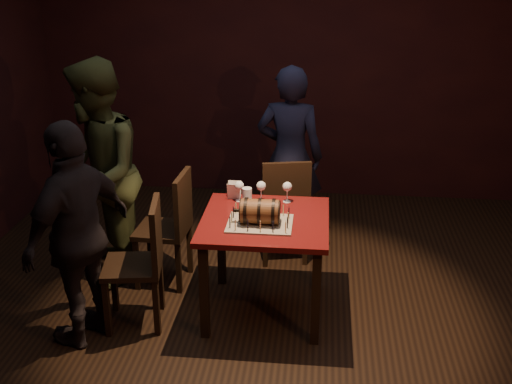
% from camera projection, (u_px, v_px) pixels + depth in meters
% --- Properties ---
extents(room_shell, '(5.04, 5.04, 2.80)m').
position_uv_depth(room_shell, '(256.00, 132.00, 4.27)').
color(room_shell, black).
rests_on(room_shell, ground).
extents(pub_table, '(0.90, 0.90, 0.75)m').
position_uv_depth(pub_table, '(265.00, 233.00, 4.58)').
color(pub_table, '#470B0D').
rests_on(pub_table, ground).
extents(cake_board, '(0.45, 0.35, 0.01)m').
position_uv_depth(cake_board, '(260.00, 224.00, 4.45)').
color(cake_board, gray).
rests_on(cake_board, pub_table).
extents(barrel_cake, '(0.33, 0.19, 0.19)m').
position_uv_depth(barrel_cake, '(260.00, 211.00, 4.42)').
color(barrel_cake, brown).
rests_on(barrel_cake, cake_board).
extents(birthday_candles, '(0.40, 0.30, 0.09)m').
position_uv_depth(birthday_candles, '(260.00, 217.00, 4.43)').
color(birthday_candles, '#ECD48D').
rests_on(birthday_candles, cake_board).
extents(wine_glass_left, '(0.07, 0.07, 0.16)m').
position_uv_depth(wine_glass_left, '(239.00, 187.00, 4.81)').
color(wine_glass_left, silver).
rests_on(wine_glass_left, pub_table).
extents(wine_glass_mid, '(0.07, 0.07, 0.16)m').
position_uv_depth(wine_glass_mid, '(261.00, 187.00, 4.80)').
color(wine_glass_mid, silver).
rests_on(wine_glass_mid, pub_table).
extents(wine_glass_right, '(0.07, 0.07, 0.16)m').
position_uv_depth(wine_glass_right, '(287.00, 188.00, 4.79)').
color(wine_glass_right, silver).
rests_on(wine_glass_right, pub_table).
extents(pint_of_ale, '(0.07, 0.07, 0.15)m').
position_uv_depth(pint_of_ale, '(247.00, 198.00, 4.71)').
color(pint_of_ale, silver).
rests_on(pint_of_ale, pub_table).
extents(menu_card, '(0.10, 0.05, 0.13)m').
position_uv_depth(menu_card, '(234.00, 191.00, 4.87)').
color(menu_card, white).
rests_on(menu_card, pub_table).
extents(chair_back, '(0.48, 0.48, 0.93)m').
position_uv_depth(chair_back, '(284.00, 205.00, 5.37)').
color(chair_back, black).
rests_on(chair_back, ground).
extents(chair_left_rear, '(0.42, 0.42, 0.93)m').
position_uv_depth(chair_left_rear, '(172.00, 222.00, 5.04)').
color(chair_left_rear, black).
rests_on(chair_left_rear, ground).
extents(chair_left_front, '(0.46, 0.46, 0.93)m').
position_uv_depth(chair_left_front, '(143.00, 257.00, 4.48)').
color(chair_left_front, black).
rests_on(chair_left_front, ground).
extents(person_back, '(0.63, 0.45, 1.62)m').
position_uv_depth(person_back, '(290.00, 156.00, 5.66)').
color(person_back, black).
rests_on(person_back, ground).
extents(person_left_rear, '(0.89, 1.02, 1.79)m').
position_uv_depth(person_left_rear, '(97.00, 175.00, 4.96)').
color(person_left_rear, '#3A4020').
rests_on(person_left_rear, ground).
extents(person_left_front, '(0.71, 0.99, 1.56)m').
position_uv_depth(person_left_front, '(78.00, 235.00, 4.22)').
color(person_left_front, black).
rests_on(person_left_front, ground).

